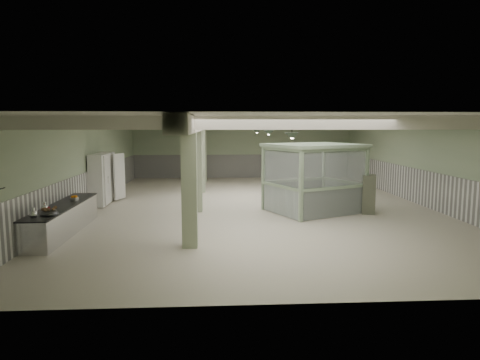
{
  "coord_description": "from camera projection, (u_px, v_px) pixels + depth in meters",
  "views": [
    {
      "loc": [
        -1.8,
        -17.66,
        3.35
      ],
      "look_at": [
        -0.84,
        -1.52,
        1.3
      ],
      "focal_mm": 32.0,
      "sensor_mm": 36.0,
      "label": 1
    }
  ],
  "objects": [
    {
      "name": "girder",
      "position": [
        197.0,
        125.0,
        17.44
      ],
      "size": [
        0.45,
        19.9,
        0.4
      ],
      "primitive_type": "cube",
      "color": "white",
      "rests_on": "ceiling"
    },
    {
      "name": "orange_bowl",
      "position": [
        74.0,
        199.0,
        14.1
      ],
      "size": [
        0.31,
        0.31,
        0.1
      ],
      "primitive_type": "cylinder",
      "rotation": [
        0.0,
        0.0,
        0.18
      ],
      "color": "#B2B2B7",
      "rests_on": "prep_counter"
    },
    {
      "name": "wall_right",
      "position": [
        421.0,
        163.0,
        18.2
      ],
      "size": [
        0.02,
        20.0,
        3.6
      ],
      "primitive_type": "cube",
      "color": "#A0B28E",
      "rests_on": "floor"
    },
    {
      "name": "beam_f",
      "position": [
        249.0,
        125.0,
        22.53
      ],
      "size": [
        13.9,
        0.35,
        0.32
      ],
      "primitive_type": "cube",
      "color": "white",
      "rests_on": "ceiling"
    },
    {
      "name": "beam_a",
      "position": [
        290.0,
        123.0,
        10.16
      ],
      "size": [
        13.9,
        0.35,
        0.32
      ],
      "primitive_type": "cube",
      "color": "white",
      "rests_on": "ceiling"
    },
    {
      "name": "pitcher_far",
      "position": [
        44.0,
        207.0,
        12.09
      ],
      "size": [
        0.26,
        0.28,
        0.31
      ],
      "primitive_type": null,
      "rotation": [
        0.0,
        0.0,
        0.21
      ],
      "color": "silver",
      "rests_on": "prep_counter"
    },
    {
      "name": "walkin_cooler",
      "position": [
        103.0,
        179.0,
        18.47
      ],
      "size": [
        0.89,
        2.35,
        2.15
      ],
      "color": "white",
      "rests_on": "floor"
    },
    {
      "name": "beam_e",
      "position": [
        253.0,
        124.0,
        20.06
      ],
      "size": [
        13.9,
        0.35,
        0.32
      ],
      "primitive_type": "cube",
      "color": "white",
      "rests_on": "ceiling"
    },
    {
      "name": "prep_counter",
      "position": [
        63.0,
        219.0,
        13.34
      ],
      "size": [
        0.84,
        4.77,
        0.91
      ],
      "color": "silver",
      "rests_on": "floor"
    },
    {
      "name": "wainscot_right",
      "position": [
        420.0,
        187.0,
        18.33
      ],
      "size": [
        0.05,
        19.9,
        1.5
      ],
      "primitive_type": "cube",
      "color": "silver",
      "rests_on": "floor"
    },
    {
      "name": "pendant_back",
      "position": [
        257.0,
        131.0,
        23.11
      ],
      "size": [
        0.44,
        0.44,
        0.22
      ],
      "primitive_type": "cone",
      "rotation": [
        3.14,
        0.0,
        0.0
      ],
      "color": "#2E3E2F",
      "rests_on": "ceiling"
    },
    {
      "name": "column_b",
      "position": [
        197.0,
        166.0,
        16.65
      ],
      "size": [
        0.42,
        0.42,
        3.6
      ],
      "primitive_type": "cube",
      "color": "#9FAD8B",
      "rests_on": "floor"
    },
    {
      "name": "floor",
      "position": [
        258.0,
        206.0,
        18.01
      ],
      "size": [
        20.0,
        20.0,
        0.0
      ],
      "primitive_type": "plane",
      "color": "beige",
      "rests_on": "ground"
    },
    {
      "name": "beam_c",
      "position": [
        265.0,
        124.0,
        15.11
      ],
      "size": [
        13.9,
        0.35,
        0.32
      ],
      "primitive_type": "cube",
      "color": "white",
      "rests_on": "ceiling"
    },
    {
      "name": "column_d",
      "position": [
        203.0,
        152.0,
        25.56
      ],
      "size": [
        0.42,
        0.42,
        3.6
      ],
      "primitive_type": "cube",
      "color": "#9FAD8B",
      "rests_on": "floor"
    },
    {
      "name": "pendant_mid",
      "position": [
        269.0,
        133.0,
        18.15
      ],
      "size": [
        0.44,
        0.44,
        0.22
      ],
      "primitive_type": "cone",
      "rotation": [
        3.14,
        0.0,
        0.0
      ],
      "color": "#2E3E2F",
      "rests_on": "ceiling"
    },
    {
      "name": "wall_left",
      "position": [
        87.0,
        164.0,
        17.37
      ],
      "size": [
        0.02,
        20.0,
        3.6
      ],
      "primitive_type": "cube",
      "color": "#A0B28E",
      "rests_on": "floor"
    },
    {
      "name": "veg_colander",
      "position": [
        49.0,
        211.0,
        11.78
      ],
      "size": [
        0.65,
        0.65,
        0.22
      ],
      "primitive_type": null,
      "rotation": [
        0.0,
        0.0,
        0.44
      ],
      "color": "#39393E",
      "rests_on": "prep_counter"
    },
    {
      "name": "wainscot_left",
      "position": [
        89.0,
        190.0,
        17.51
      ],
      "size": [
        0.05,
        19.9,
        1.5
      ],
      "primitive_type": "cube",
      "color": "silver",
      "rests_on": "floor"
    },
    {
      "name": "pendant_front",
      "position": [
        292.0,
        136.0,
        12.71
      ],
      "size": [
        0.44,
        0.44,
        0.22
      ],
      "primitive_type": "cone",
      "rotation": [
        3.14,
        0.0,
        0.0
      ],
      "color": "#2E3E2F",
      "rests_on": "ceiling"
    },
    {
      "name": "pitcher_near",
      "position": [
        33.0,
        213.0,
        11.31
      ],
      "size": [
        0.21,
        0.24,
        0.3
      ],
      "primitive_type": null,
      "rotation": [
        0.0,
        0.0,
        -0.01
      ],
      "color": "silver",
      "rests_on": "prep_counter"
    },
    {
      "name": "beam_g",
      "position": [
        245.0,
        125.0,
        25.01
      ],
      "size": [
        13.9,
        0.35,
        0.32
      ],
      "primitive_type": "cube",
      "color": "white",
      "rests_on": "ceiling"
    },
    {
      "name": "beam_d",
      "position": [
        258.0,
        124.0,
        17.58
      ],
      "size": [
        13.9,
        0.35,
        0.32
      ],
      "primitive_type": "cube",
      "color": "white",
      "rests_on": "ceiling"
    },
    {
      "name": "column_a",
      "position": [
        189.0,
        183.0,
        11.7
      ],
      "size": [
        0.42,
        0.42,
        3.6
      ],
      "primitive_type": "cube",
      "color": "#9FAD8B",
      "rests_on": "floor"
    },
    {
      "name": "wall_back",
      "position": [
        242.0,
        150.0,
        27.69
      ],
      "size": [
        14.0,
        0.02,
        3.6
      ],
      "primitive_type": "cube",
      "color": "#A0B28E",
      "rests_on": "floor"
    },
    {
      "name": "wall_front",
      "position": [
        313.0,
        210.0,
        7.88
      ],
      "size": [
        14.0,
        0.02,
        3.6
      ],
      "primitive_type": "cube",
      "color": "#A0B28E",
      "rests_on": "floor"
    },
    {
      "name": "wainscot_back",
      "position": [
        242.0,
        166.0,
        27.8
      ],
      "size": [
        13.9,
        0.05,
        1.5
      ],
      "primitive_type": "cube",
      "color": "silver",
      "rests_on": "floor"
    },
    {
      "name": "column_c",
      "position": [
        201.0,
        157.0,
        21.6
      ],
      "size": [
        0.42,
        0.42,
        3.6
      ],
      "primitive_type": "cube",
      "color": "#9FAD8B",
      "rests_on": "floor"
    },
    {
      "name": "beam_b",
      "position": [
        275.0,
        123.0,
        12.63
      ],
      "size": [
        13.9,
        0.35,
        0.32
      ],
      "primitive_type": "cube",
      "color": "white",
      "rests_on": "ceiling"
    },
    {
      "name": "filing_cabinet",
      "position": [
        369.0,
        194.0,
        16.42
      ],
      "size": [
        0.66,
        0.8,
        1.49
      ],
      "primitive_type": "cube",
      "rotation": [
        0.0,
        0.0,
        -0.31
      ],
      "color": "#595D4D",
      "rests_on": "floor"
    },
    {
      "name": "guard_booth",
      "position": [
        314.0,
        166.0,
        16.6
      ],
      "size": [
        4.16,
        3.9,
        2.66
      ],
      "rotation": [
        0.0,
        0.0,
        0.43
      ],
      "color": "#8EA684",
      "rests_on": "floor"
    },
    {
      "name": "ceiling",
      "position": [
        258.0,
        120.0,
        17.56
      ],
      "size": [
        14.0,
        20.0,
        0.02
      ],
      "primitive_type": "cube",
      "color": "silver",
      "rests_on": "wall_back"
    }
  ]
}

